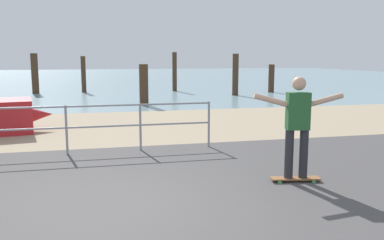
# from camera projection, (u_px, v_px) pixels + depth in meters

# --- Properties ---
(beach_strip) EXTENTS (24.00, 6.00, 0.04)m
(beach_strip) POSITION_uv_depth(u_px,v_px,m) (105.00, 127.00, 12.18)
(beach_strip) COLOR tan
(beach_strip) RESTS_ON ground
(sea_surface) EXTENTS (72.00, 50.00, 0.04)m
(sea_surface) POSITION_uv_depth(u_px,v_px,m) (96.00, 78.00, 39.11)
(sea_surface) COLOR #75939E
(sea_surface) RESTS_ON ground
(skateboard) EXTENTS (0.82, 0.34, 0.08)m
(skateboard) POSITION_uv_depth(u_px,v_px,m) (295.00, 178.00, 6.80)
(skateboard) COLOR brown
(skateboard) RESTS_ON ground
(skateboarder) EXTENTS (1.44, 0.35, 1.65)m
(skateboarder) POSITION_uv_depth(u_px,v_px,m) (298.00, 121.00, 6.66)
(skateboarder) COLOR #26262B
(skateboarder) RESTS_ON skateboard
(groyne_post_1) EXTENTS (0.37, 0.37, 2.20)m
(groyne_post_1) POSITION_uv_depth(u_px,v_px,m) (35.00, 74.00, 22.62)
(groyne_post_1) COLOR #422D1E
(groyne_post_1) RESTS_ON ground
(groyne_post_2) EXTENTS (0.26, 0.26, 2.04)m
(groyne_post_2) POSITION_uv_depth(u_px,v_px,m) (84.00, 74.00, 23.29)
(groyne_post_2) COLOR #422D1E
(groyne_post_2) RESTS_ON ground
(groyne_post_3) EXTENTS (0.37, 0.37, 1.72)m
(groyne_post_3) POSITION_uv_depth(u_px,v_px,m) (144.00, 85.00, 17.30)
(groyne_post_3) COLOR #422D1E
(groyne_post_3) RESTS_ON ground
(groyne_post_4) EXTENTS (0.26, 0.26, 2.27)m
(groyne_post_4) POSITION_uv_depth(u_px,v_px,m) (175.00, 72.00, 24.11)
(groyne_post_4) COLOR #422D1E
(groyne_post_4) RESTS_ON ground
(groyne_post_5) EXTENTS (0.32, 0.32, 2.17)m
(groyne_post_5) POSITION_uv_depth(u_px,v_px,m) (235.00, 75.00, 21.51)
(groyne_post_5) COLOR #422D1E
(groyne_post_5) RESTS_ON ground
(groyne_post_6) EXTENTS (0.33, 0.33, 1.58)m
(groyne_post_6) POSITION_uv_depth(u_px,v_px,m) (271.00, 79.00, 23.34)
(groyne_post_6) COLOR #422D1E
(groyne_post_6) RESTS_ON ground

